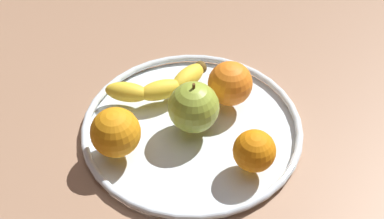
% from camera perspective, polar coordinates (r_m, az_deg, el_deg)
% --- Properties ---
extents(ground_plane, '(1.24, 1.24, 0.04)m').
position_cam_1_polar(ground_plane, '(0.83, 0.00, -3.32)').
color(ground_plane, '#987358').
extents(fruit_bowl, '(0.36, 0.36, 0.02)m').
position_cam_1_polar(fruit_bowl, '(0.81, 0.00, -1.95)').
color(fruit_bowl, silver).
rests_on(fruit_bowl, ground_plane).
extents(banana, '(0.19, 0.08, 0.03)m').
position_cam_1_polar(banana, '(0.84, -3.58, 2.76)').
color(banana, yellow).
rests_on(banana, fruit_bowl).
extents(apple, '(0.08, 0.08, 0.09)m').
position_cam_1_polar(apple, '(0.77, 0.25, 0.29)').
color(apple, '#92AC37').
rests_on(apple, fruit_bowl).
extents(orange_back_left, '(0.08, 0.08, 0.08)m').
position_cam_1_polar(orange_back_left, '(0.74, -8.63, -2.77)').
color(orange_back_left, orange).
rests_on(orange_back_left, fruit_bowl).
extents(orange_front_left, '(0.07, 0.07, 0.07)m').
position_cam_1_polar(orange_front_left, '(0.82, 4.37, 2.97)').
color(orange_front_left, orange).
rests_on(orange_front_left, fruit_bowl).
extents(orange_front_right, '(0.06, 0.06, 0.06)m').
position_cam_1_polar(orange_front_right, '(0.73, 7.13, -4.71)').
color(orange_front_right, orange).
rests_on(orange_front_right, fruit_bowl).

